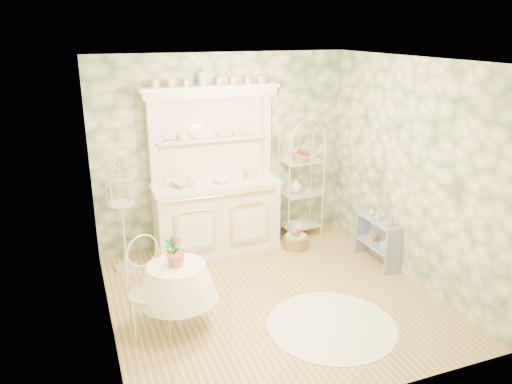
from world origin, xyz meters
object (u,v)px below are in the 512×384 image
object	(u,v)px
kitchen_dresser	(215,172)
round_table	(178,299)
side_shelf	(378,240)
floor_basket	(296,240)
cafe_chair	(148,295)
birdcage_stand	(123,219)
bakers_rack	(301,182)

from	to	relation	value
kitchen_dresser	round_table	distance (m)	2.12
side_shelf	floor_basket	bearing A→B (deg)	129.69
side_shelf	cafe_chair	distance (m)	3.17
kitchen_dresser	birdcage_stand	xyz separation A→B (m)	(-1.29, -0.18, -0.44)
bakers_rack	floor_basket	world-z (taller)	bakers_rack
side_shelf	birdcage_stand	bearing A→B (deg)	156.45
round_table	side_shelf	bearing A→B (deg)	10.96
kitchen_dresser	round_table	bearing A→B (deg)	-118.62
cafe_chair	floor_basket	size ratio (longest dim) A/B	2.33
kitchen_dresser	side_shelf	xyz separation A→B (m)	(1.88, -1.17, -0.83)
cafe_chair	birdcage_stand	xyz separation A→B (m)	(-0.05, 1.53, 0.27)
side_shelf	round_table	size ratio (longest dim) A/B	1.15
kitchen_dresser	round_table	size ratio (longest dim) A/B	3.56
kitchen_dresser	birdcage_stand	distance (m)	1.37
bakers_rack	floor_basket	xyz separation A→B (m)	(-0.27, -0.46, -0.71)
cafe_chair	floor_basket	distance (m)	2.68
kitchen_dresser	round_table	world-z (taller)	kitchen_dresser
cafe_chair	birdcage_stand	distance (m)	1.56
floor_basket	side_shelf	bearing A→B (deg)	-44.18
side_shelf	round_table	distance (m)	2.87
side_shelf	birdcage_stand	world-z (taller)	birdcage_stand
bakers_rack	birdcage_stand	size ratio (longest dim) A/B	1.19
round_table	floor_basket	distance (m)	2.41
round_table	cafe_chair	distance (m)	0.32
kitchen_dresser	bakers_rack	distance (m)	1.37
bakers_rack	round_table	size ratio (longest dim) A/B	2.59
kitchen_dresser	side_shelf	size ratio (longest dim) A/B	3.09
kitchen_dresser	side_shelf	bearing A→B (deg)	-31.86
bakers_rack	birdcage_stand	bearing A→B (deg)	179.68
kitchen_dresser	round_table	xyz separation A→B (m)	(-0.93, -1.71, -0.82)
bakers_rack	floor_basket	distance (m)	0.89
birdcage_stand	kitchen_dresser	bearing A→B (deg)	7.76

